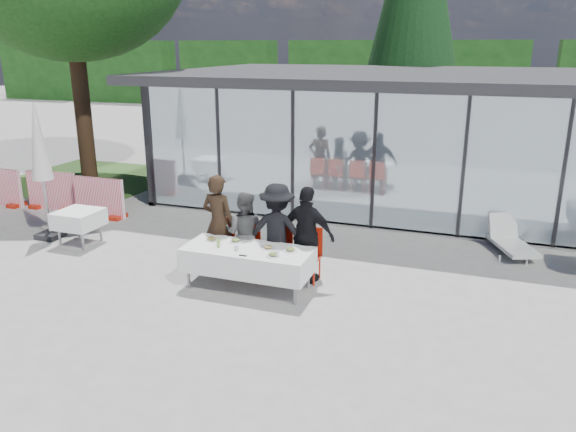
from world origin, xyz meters
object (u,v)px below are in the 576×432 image
object	(u,v)px
diner_chair_b	(248,244)
diner_chair_d	(309,251)
folded_eyeglasses	(243,256)
diner_chair_c	(280,248)
plate_extra	(273,255)
lounger	(510,240)
plate_d	(291,250)
market_umbrella	(40,151)
diner_chair_a	(222,240)
diner_b	(245,233)
spare_table_left	(79,219)
plate_c	(269,248)
diner_a	(219,223)
plate_a	(211,239)
juice_bottle	(219,243)
dining_table	(248,260)
diner_c	(277,231)
diner_d	(307,235)
plate_b	(236,241)

from	to	relation	value
diner_chair_b	diner_chair_d	distance (m)	1.22
folded_eyeglasses	diner_chair_c	bearing A→B (deg)	77.99
plate_extra	lounger	world-z (taller)	plate_extra
plate_d	market_umbrella	size ratio (longest dim) A/B	0.08
plate_d	lounger	bearing A→B (deg)	43.21
diner_chair_a	diner_chair_d	xyz separation A→B (m)	(1.76, 0.00, 0.00)
diner_b	plate_extra	world-z (taller)	diner_b
plate_extra	lounger	bearing A→B (deg)	44.25
diner_chair_c	plate_d	xyz separation A→B (m)	(0.45, -0.65, 0.24)
diner_chair_c	spare_table_left	bearing A→B (deg)	178.03
diner_b	plate_c	size ratio (longest dim) A/B	6.65
lounger	plate_d	bearing A→B (deg)	-136.79
plate_d	market_umbrella	bearing A→B (deg)	171.64
diner_chair_a	folded_eyeglasses	size ratio (longest dim) A/B	6.96
diner_a	plate_a	distance (m)	0.52
diner_b	juice_bottle	world-z (taller)	diner_b
diner_chair_c	diner_chair_d	xyz separation A→B (m)	(0.57, 0.00, 0.00)
diner_chair_d	dining_table	bearing A→B (deg)	-139.82
diner_chair_a	diner_chair_d	size ratio (longest dim) A/B	1.00
juice_bottle	plate_extra	bearing A→B (deg)	-5.74
diner_chair_c	juice_bottle	xyz separation A→B (m)	(-0.82, -0.86, 0.28)
diner_chair_c	plate_a	bearing A→B (deg)	-151.26
diner_c	diner_chair_c	xyz separation A→B (m)	(-0.00, 0.12, -0.35)
diner_d	folded_eyeglasses	xyz separation A→B (m)	(-0.81, -1.00, -0.13)
diner_a	folded_eyeglasses	world-z (taller)	diner_a
diner_chair_d	folded_eyeglasses	xyz separation A→B (m)	(-0.81, -1.12, 0.22)
plate_a	plate_extra	size ratio (longest dim) A/B	1.00
diner_a	lounger	distance (m)	6.04
diner_chair_a	plate_a	distance (m)	0.65
plate_b	lounger	size ratio (longest dim) A/B	0.16
diner_a	spare_table_left	bearing A→B (deg)	2.62
diner_b	diner_chair_d	distance (m)	1.25
lounger	diner_chair_b	bearing A→B (deg)	-149.65
dining_table	diner_d	size ratio (longest dim) A/B	1.27
plate_d	lounger	xyz separation A→B (m)	(3.64, 3.42, -0.52)
dining_table	plate_b	world-z (taller)	plate_b
plate_a	market_umbrella	distance (m)	4.71
juice_bottle	plate_a	bearing A→B (deg)	136.94
plate_c	diner_b	bearing A→B (deg)	141.56
diner_chair_b	plate_c	bearing A→B (deg)	-43.86
plate_a	market_umbrella	size ratio (longest dim) A/B	0.08
diner_b	plate_d	world-z (taller)	diner_b
diner_chair_a	plate_extra	distance (m)	1.74
dining_table	lounger	world-z (taller)	dining_table
diner_a	plate_c	size ratio (longest dim) A/B	7.84
diner_a	market_umbrella	size ratio (longest dim) A/B	0.62
diner_d	diner_chair_b	bearing A→B (deg)	2.96
dining_table	diner_b	world-z (taller)	diner_b
diner_chair_d	plate_extra	size ratio (longest dim) A/B	4.11
dining_table	diner_d	world-z (taller)	diner_d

